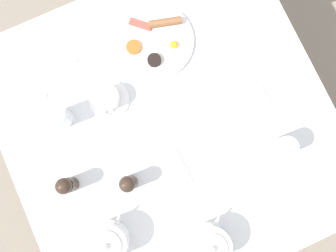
{
  "coord_description": "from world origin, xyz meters",
  "views": [
    {
      "loc": [
        -0.11,
        0.05,
        1.86
      ],
      "look_at": [
        0.0,
        0.0,
        0.79
      ],
      "focal_mm": 35.0,
      "sensor_mm": 36.0,
      "label": 1
    }
  ],
  "objects": [
    {
      "name": "fork_by_plate",
      "position": [
        0.4,
        0.26,
        0.77
      ],
      "size": [
        0.13,
        0.14,
        0.0
      ],
      "rotation": [
        0.0,
        0.0,
        5.58
      ],
      "color": "silver",
      "rests_on": "table"
    },
    {
      "name": "salt_grinder",
      "position": [
        -0.12,
        0.19,
        0.82
      ],
      "size": [
        0.05,
        0.05,
        0.11
      ],
      "color": "#38281E",
      "rests_on": "table"
    },
    {
      "name": "knife_by_plate",
      "position": [
        -0.38,
        -0.35,
        0.77
      ],
      "size": [
        0.02,
        0.22,
        0.0
      ],
      "rotation": [
        0.0,
        0.0,
        0.0
      ],
      "color": "silver",
      "rests_on": "table"
    },
    {
      "name": "teapot_far",
      "position": [
        -0.4,
        0.04,
        0.82
      ],
      "size": [
        0.17,
        0.15,
        0.12
      ],
      "rotation": [
        0.0,
        0.0,
        5.57
      ],
      "color": "white",
      "rests_on": "table"
    },
    {
      "name": "breakfast_plate",
      "position": [
        0.29,
        -0.08,
        0.78
      ],
      "size": [
        0.28,
        0.28,
        0.04
      ],
      "color": "white",
      "rests_on": "table"
    },
    {
      "name": "water_glass_short",
      "position": [
        -0.22,
        -0.3,
        0.83
      ],
      "size": [
        0.07,
        0.07,
        0.12
      ],
      "color": "white",
      "rests_on": "table"
    },
    {
      "name": "teapot_near",
      "position": [
        -0.26,
        0.32,
        0.82
      ],
      "size": [
        0.16,
        0.16,
        0.12
      ],
      "rotation": [
        0.0,
        0.0,
        5.48
      ],
      "color": "white",
      "rests_on": "table"
    },
    {
      "name": "teacup_with_saucer_left",
      "position": [
        0.17,
        0.14,
        0.79
      ],
      "size": [
        0.14,
        0.14,
        0.06
      ],
      "color": "white",
      "rests_on": "table"
    },
    {
      "name": "pepper_grinder",
      "position": [
        -0.04,
        0.37,
        0.82
      ],
      "size": [
        0.05,
        0.05,
        0.11
      ],
      "color": "#38281E",
      "rests_on": "table"
    },
    {
      "name": "water_glass_tall",
      "position": [
        0.17,
        0.31,
        0.82
      ],
      "size": [
        0.07,
        0.07,
        0.1
      ],
      "color": "white",
      "rests_on": "table"
    },
    {
      "name": "ground_plane",
      "position": [
        0.0,
        0.0,
        0.0
      ],
      "size": [
        8.0,
        8.0,
        0.0
      ],
      "primitive_type": "plane",
      "color": "gray"
    },
    {
      "name": "napkin_folded",
      "position": [
        -0.03,
        -0.28,
        0.77
      ],
      "size": [
        0.12,
        0.14,
        0.01
      ],
      "rotation": [
        0.0,
        0.0,
        4.84
      ],
      "color": "white",
      "rests_on": "table"
    },
    {
      "name": "fork_spare",
      "position": [
        0.28,
        0.42,
        0.77
      ],
      "size": [
        0.05,
        0.18,
        0.0
      ],
      "rotation": [
        0.0,
        0.0,
        6.09
      ],
      "color": "silver",
      "rests_on": "table"
    },
    {
      "name": "spoon_for_tea",
      "position": [
        -0.14,
        0.01,
        0.77
      ],
      "size": [
        0.14,
        0.02,
        0.0
      ],
      "rotation": [
        0.0,
        0.0,
        4.75
      ],
      "color": "silver",
      "rests_on": "table"
    },
    {
      "name": "table",
      "position": [
        0.0,
        0.0,
        0.7
      ],
      "size": [
        1.08,
        1.09,
        0.77
      ],
      "color": "silver",
      "rests_on": "ground_plane"
    }
  ]
}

